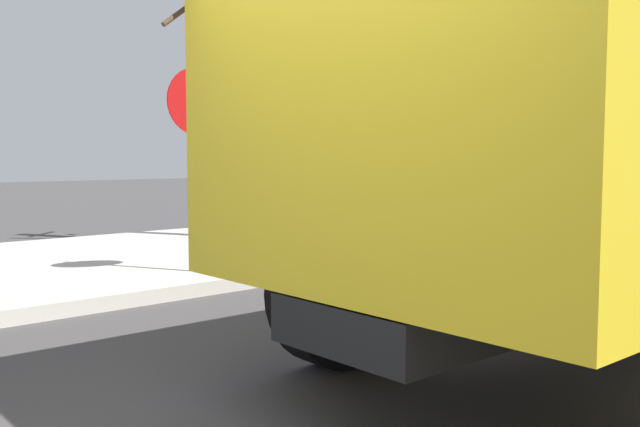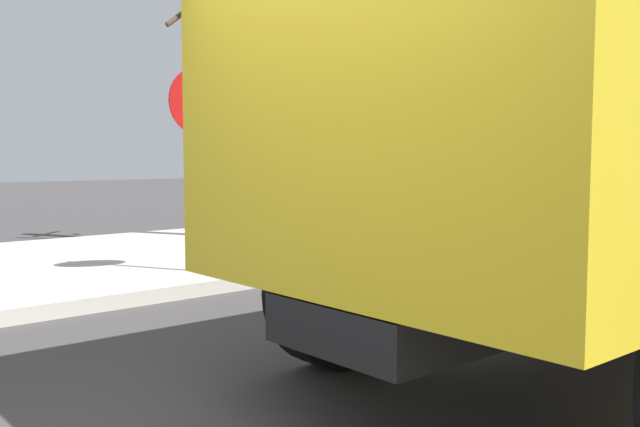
# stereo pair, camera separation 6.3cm
# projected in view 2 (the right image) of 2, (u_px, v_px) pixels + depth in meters

# --- Properties ---
(stop_sign) EXTENTS (0.76, 0.08, 2.32)m
(stop_sign) POSITION_uv_depth(u_px,v_px,m) (198.00, 131.00, 7.87)
(stop_sign) COLOR gray
(stop_sign) RESTS_ON sidewalk_curb
(bare_tree) EXTENTS (1.10, 1.19, 4.70)m
(bare_tree) POSITION_uv_depth(u_px,v_px,m) (207.00, 88.00, 11.49)
(bare_tree) COLOR #4C3823
(bare_tree) RESTS_ON sidewalk_curb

